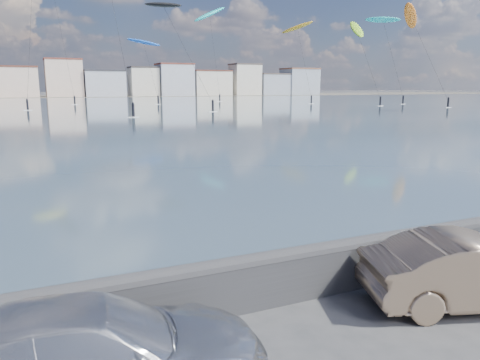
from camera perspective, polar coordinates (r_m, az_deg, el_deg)
name	(u,v)px	position (r m, az deg, el deg)	size (l,w,h in m)	color
bay_water	(43,108)	(96.27, -22.89, 8.08)	(500.00, 177.00, 0.00)	#3C5260
far_shore_strip	(33,96)	(204.70, -23.92, 9.31)	(500.00, 60.00, 0.00)	#4C473D
seawall	(219,285)	(8.65, -2.54, -12.71)	(400.00, 0.36, 1.08)	#28282B
far_buildings	(36,80)	(190.69, -23.60, 11.06)	(240.79, 13.26, 14.60)	#CCB293
car_silver	(91,354)	(6.78, -17.73, -19.53)	(1.93, 4.74, 1.38)	silver
car_champagne	(475,271)	(10.01, 26.77, -9.88)	(1.45, 4.17, 1.37)	tan
kitesurfer_2	(210,15)	(134.36, -3.72, 19.44)	(10.47, 10.45, 25.85)	#19BFBF
kitesurfer_4	(411,18)	(104.51, 20.14, 18.09)	(7.32, 12.41, 20.58)	orange
kitesurfer_6	(164,6)	(88.26, -9.31, 20.16)	(7.91, 18.09, 19.05)	black
kitesurfer_7	(298,29)	(117.91, 7.03, 17.82)	(7.43, 10.91, 19.51)	#BF8C19
kitesurfer_12	(144,43)	(118.84, -11.66, 16.03)	(8.33, 14.78, 15.70)	blue
kitesurfer_15	(357,31)	(106.34, 14.09, 17.24)	(4.96, 10.32, 18.18)	#8CD826
kitesurfer_17	(383,21)	(119.56, 17.05, 18.04)	(8.70, 10.35, 20.04)	#19BFBF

